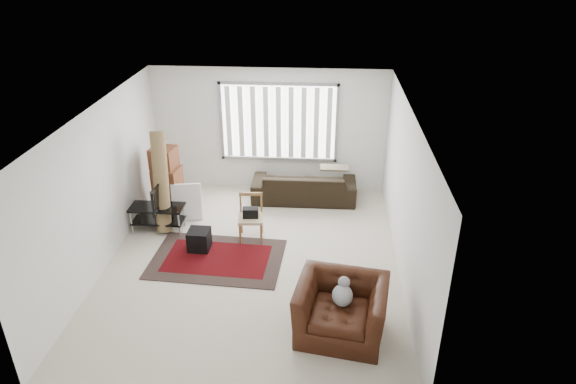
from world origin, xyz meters
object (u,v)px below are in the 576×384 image
at_px(moving_boxes, 167,182).
at_px(side_chair, 251,216).
at_px(tv_stand, 158,213).
at_px(armchair, 341,306).
at_px(sofa, 304,182).

xyz_separation_m(moving_boxes, side_chair, (1.82, -0.94, -0.17)).
bearing_deg(tv_stand, armchair, -37.27).
relative_size(sofa, side_chair, 2.57).
bearing_deg(tv_stand, sofa, 28.41).
distance_m(moving_boxes, armchair, 4.84).
distance_m(sofa, side_chair, 1.87).
relative_size(moving_boxes, side_chair, 1.61).
height_order(sofa, side_chair, side_chair).
distance_m(sofa, armchair, 4.15).
distance_m(tv_stand, moving_boxes, 0.83).
bearing_deg(side_chair, tv_stand, 169.91).
bearing_deg(side_chair, sofa, 55.81).
relative_size(tv_stand, armchair, 0.72).
height_order(tv_stand, side_chair, side_chair).
bearing_deg(moving_boxes, side_chair, -27.31).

